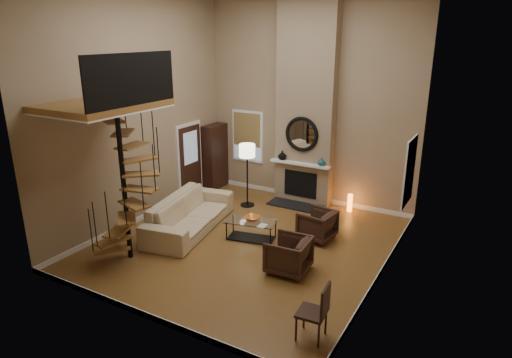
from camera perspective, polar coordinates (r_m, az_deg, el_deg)
The scene contains 32 objects.
ground at distance 10.20m, azimuth -1.13°, elevation -8.13°, with size 6.00×6.50×0.01m, color olive.
back_wall at distance 12.17m, azimuth 6.76°, elevation 9.73°, with size 6.00×0.02×5.50m, color #9A8363.
front_wall at distance 6.81m, azimuth -15.43°, elevation 2.43°, with size 6.00×0.02×5.50m, color #9A8363.
left_wall at distance 11.13m, azimuth -14.75°, elevation 8.47°, with size 0.02×6.50×5.50m, color #9A8363.
right_wall at distance 8.22m, azimuth 17.10°, elevation 4.94°, with size 0.02×6.50×5.50m, color #9A8363.
baseboard_back at distance 12.84m, azimuth 6.30°, elevation -2.23°, with size 6.00×0.02×0.12m, color white.
baseboard_front at distance 7.95m, azimuth -13.70°, elevation -16.54°, with size 6.00×0.02×0.12m, color white.
baseboard_left at distance 11.86m, azimuth -13.68°, elevation -4.43°, with size 0.02×6.50×0.12m, color white.
baseboard_right at distance 9.18m, azimuth 15.46°, elevation -11.60°, with size 0.02×6.50×0.12m, color white.
chimney_breast at distance 12.00m, azimuth 6.40°, elevation 9.62°, with size 1.60×0.38×5.50m, color #8A7459.
hearth at distance 12.28m, azimuth 5.04°, elevation -3.36°, with size 1.50×0.60×0.04m, color black.
firebox at distance 12.34m, azimuth 5.67°, elevation -0.64°, with size 0.95×0.02×0.72m, color black.
mantel at distance 12.09m, azimuth 5.60°, elevation 1.94°, with size 1.70×0.18×0.06m, color white.
mirror_frame at distance 11.95m, azimuth 5.84°, elevation 5.70°, with size 0.94×0.94×0.10m, color black.
mirror_disc at distance 11.96m, azimuth 5.86°, elevation 5.71°, with size 0.80×0.80×0.01m, color white.
vase_left at distance 12.31m, azimuth 3.37°, elevation 3.04°, with size 0.24×0.24×0.25m, color black.
vase_right at distance 11.87m, azimuth 8.34°, elevation 2.20°, with size 0.20×0.20×0.21m, color #184C54.
window_back at distance 13.20m, azimuth -1.09°, elevation 5.54°, with size 1.02×0.06×1.52m.
window_right at distance 10.40m, azimuth 18.94°, elevation 1.04°, with size 0.06×1.02×1.52m.
entry_door at distance 12.79m, azimuth -8.42°, elevation 2.27°, with size 0.10×1.05×2.16m.
loft at distance 9.15m, azimuth -18.51°, elevation 9.20°, with size 1.70×2.20×1.09m.
spiral_stair at distance 9.28m, azimuth -16.49°, elevation 0.27°, with size 1.47×1.47×4.06m.
hutch at distance 13.54m, azimuth -5.27°, elevation 2.85°, with size 0.41×0.87×1.96m, color black.
sofa at distance 10.84m, azimuth -8.49°, elevation -4.37°, with size 2.85×1.11×0.83m, color #C9B48B.
armchair_near at distance 10.29m, azimuth 8.11°, elevation -5.87°, with size 0.73×0.75×0.68m, color #3B241B.
armchair_far at distance 8.92m, azimuth 4.60°, elevation -9.72°, with size 0.78×0.80×0.73m, color #3B241B.
coffee_table at distance 10.25m, azimuth -0.63°, elevation -6.20°, with size 1.23×0.79×0.44m.
bowl at distance 10.21m, azimuth -0.49°, elevation -5.00°, with size 0.35×0.35×0.09m, color orange.
book at distance 9.90m, azimuth 0.68°, elevation -5.98°, with size 0.18×0.24×0.02m, color gray.
floor_lamp at distance 11.84m, azimuth -1.14°, elevation 3.00°, with size 0.43×0.43×1.75m.
accent_lamp at distance 12.03m, azimuth 11.88°, elevation -2.98°, with size 0.13×0.13×0.46m, color orange.
side_chair at distance 7.12m, azimuth 7.83°, elevation -16.15°, with size 0.47×0.46×0.94m.
Camera 1 is at (4.70, -7.84, 4.53)m, focal length 31.38 mm.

